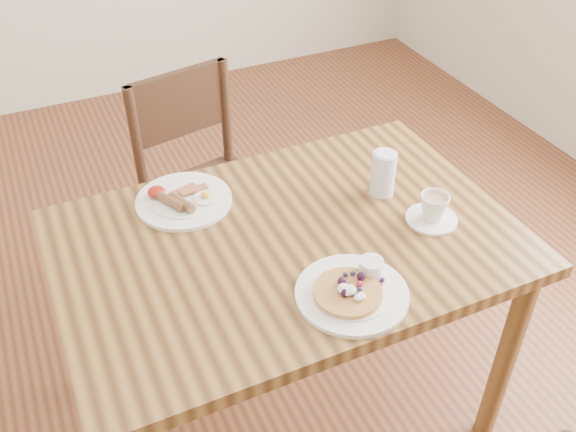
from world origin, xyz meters
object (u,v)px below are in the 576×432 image
(chair_far, at_px, (205,185))
(water_glass, at_px, (383,173))
(breakfast_plate, at_px, (182,200))
(dining_table, at_px, (288,265))
(pancake_plate, at_px, (353,290))
(teacup_saucer, at_px, (433,210))

(chair_far, bearing_deg, water_glass, 108.54)
(breakfast_plate, bearing_deg, chair_far, 65.91)
(dining_table, bearing_deg, breakfast_plate, 128.55)
(water_glass, bearing_deg, pancake_plate, -130.27)
(dining_table, relative_size, teacup_saucer, 8.57)
(teacup_saucer, distance_m, water_glass, 0.18)
(dining_table, distance_m, water_glass, 0.37)
(water_glass, bearing_deg, teacup_saucer, -71.19)
(pancake_plate, distance_m, water_glass, 0.43)
(dining_table, xyz_separation_m, breakfast_plate, (-0.21, 0.26, 0.11))
(teacup_saucer, bearing_deg, dining_table, 165.58)
(water_glass, bearing_deg, chair_far, 120.10)
(pancake_plate, height_order, water_glass, water_glass)
(pancake_plate, bearing_deg, teacup_saucer, 25.41)
(chair_far, distance_m, teacup_saucer, 0.92)
(dining_table, height_order, teacup_saucer, teacup_saucer)
(chair_far, xyz_separation_m, pancake_plate, (0.07, -0.93, 0.27))
(breakfast_plate, bearing_deg, teacup_saucer, -31.24)
(chair_far, relative_size, teacup_saucer, 6.29)
(pancake_plate, relative_size, water_glass, 2.06)
(dining_table, bearing_deg, teacup_saucer, -14.42)
(water_glass, bearing_deg, dining_table, -168.06)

